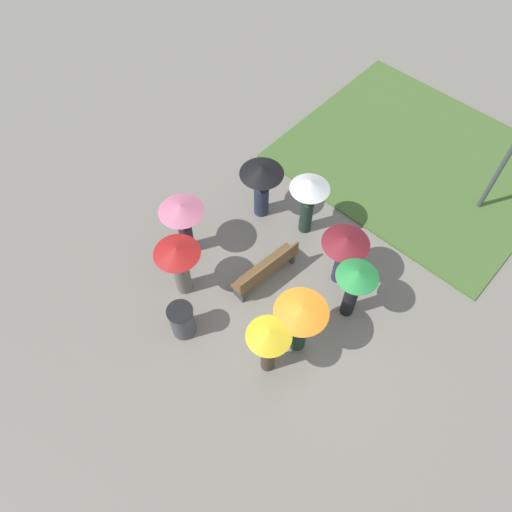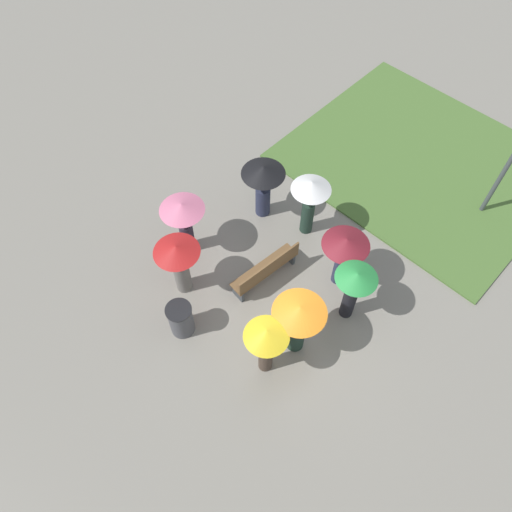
{
  "view_description": "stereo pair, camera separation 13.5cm",
  "coord_description": "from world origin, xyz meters",
  "views": [
    {
      "loc": [
        4.45,
        2.9,
        10.85
      ],
      "look_at": [
        -0.44,
        -1.61,
        0.77
      ],
      "focal_mm": 35.0,
      "sensor_mm": 36.0,
      "label": 1
    },
    {
      "loc": [
        4.36,
        2.99,
        10.85
      ],
      "look_at": [
        -0.44,
        -1.61,
        0.77
      ],
      "focal_mm": 35.0,
      "sensor_mm": 36.0,
      "label": 2
    }
  ],
  "objects": [
    {
      "name": "crowd_person_green",
      "position": [
        -1.13,
        0.74,
        1.24
      ],
      "size": [
        0.95,
        0.95,
        1.8
      ],
      "rotation": [
        0.0,
        0.0,
        3.05
      ],
      "color": "black",
      "rests_on": "ground_plane"
    },
    {
      "name": "park_bench",
      "position": [
        -0.47,
        -1.28,
        0.47
      ],
      "size": [
        1.92,
        0.61,
        0.9
      ],
      "rotation": [
        0.0,
        0.0,
        -0.1
      ],
      "color": "brown",
      "rests_on": "ground_plane"
    },
    {
      "name": "ground_plane",
      "position": [
        0.0,
        0.0,
        0.0
      ],
      "size": [
        90.0,
        90.0,
        0.0
      ],
      "primitive_type": "plane",
      "color": "gray"
    },
    {
      "name": "crowd_person_maroon",
      "position": [
        -1.72,
        -0.0,
        1.34
      ],
      "size": [
        1.12,
        1.12,
        1.74
      ],
      "rotation": [
        0.0,
        0.0,
        1.36
      ],
      "color": "#282D47",
      "rests_on": "ground_plane"
    },
    {
      "name": "lawn_patch_near",
      "position": [
        -6.61,
        -0.72,
        0.03
      ],
      "size": [
        6.27,
        7.26,
        0.06
      ],
      "color": "#4C7033",
      "rests_on": "ground_plane"
    },
    {
      "name": "crowd_person_orange",
      "position": [
        0.34,
        0.39,
        1.31
      ],
      "size": [
        1.17,
        1.17,
        1.84
      ],
      "rotation": [
        0.0,
        0.0,
        3.48
      ],
      "color": "#1E3328",
      "rests_on": "ground_plane"
    },
    {
      "name": "trash_bin",
      "position": [
        1.87,
        -1.78,
        0.49
      ],
      "size": [
        0.61,
        0.61,
        0.97
      ],
      "color": "#4C4C51",
      "rests_on": "ground_plane"
    },
    {
      "name": "crowd_person_yellow",
      "position": [
        1.2,
        0.25,
        1.37
      ],
      "size": [
        0.96,
        0.96,
        1.86
      ],
      "rotation": [
        0.0,
        0.0,
        1.57
      ],
      "color": "#47382D",
      "rests_on": "ground_plane"
    },
    {
      "name": "crowd_person_pink",
      "position": [
        0.2,
        -3.43,
        1.29
      ],
      "size": [
        1.1,
        1.1,
        1.78
      ],
      "rotation": [
        0.0,
        0.0,
        6.0
      ],
      "color": "#2D2333",
      "rests_on": "ground_plane"
    },
    {
      "name": "crowd_person_white",
      "position": [
        -2.37,
        -1.6,
        1.37
      ],
      "size": [
        1.0,
        1.0,
        1.89
      ],
      "rotation": [
        0.0,
        0.0,
        3.41
      ],
      "color": "#1E3328",
      "rests_on": "ground_plane"
    },
    {
      "name": "crowd_person_black",
      "position": [
        -2.01,
        -2.85,
        1.28
      ],
      "size": [
        1.14,
        1.14,
        1.78
      ],
      "rotation": [
        0.0,
        0.0,
        2.92
      ],
      "color": "#282D47",
      "rests_on": "ground_plane"
    },
    {
      "name": "crowd_person_red",
      "position": [
        1.08,
        -2.62,
        1.22
      ],
      "size": [
        1.08,
        1.08,
        1.76
      ],
      "rotation": [
        0.0,
        0.0,
        1.1
      ],
      "color": "slate",
      "rests_on": "ground_plane"
    }
  ]
}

